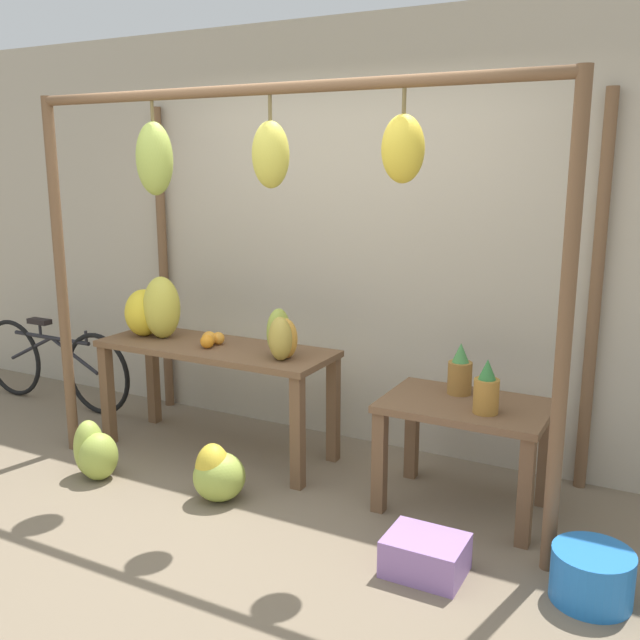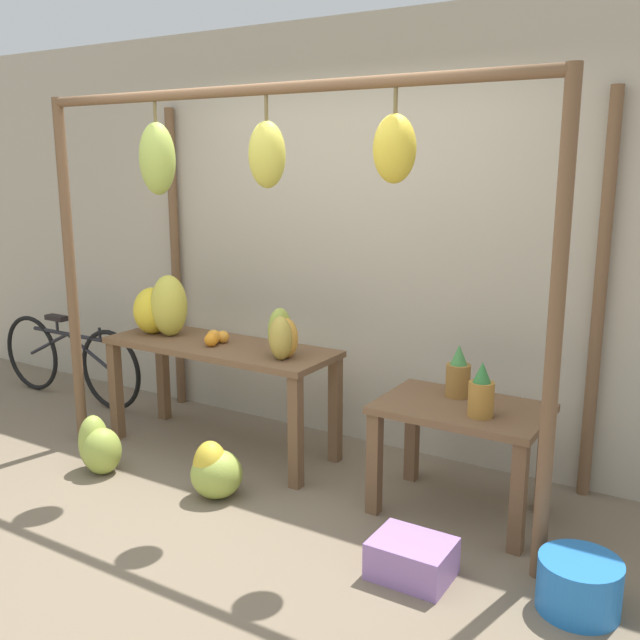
{
  "view_description": "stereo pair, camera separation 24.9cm",
  "coord_description": "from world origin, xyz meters",
  "px_view_note": "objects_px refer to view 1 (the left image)",
  "views": [
    {
      "loc": [
        2.04,
        -2.67,
        1.9
      ],
      "look_at": [
        0.11,
        0.96,
        0.98
      ],
      "focal_mm": 40.0,
      "sensor_mm": 36.0,
      "label": 1
    },
    {
      "loc": [
        2.26,
        -2.55,
        1.9
      ],
      "look_at": [
        0.11,
        0.96,
        0.98
      ],
      "focal_mm": 40.0,
      "sensor_mm": 36.0,
      "label": 2
    }
  ],
  "objects_px": {
    "pineapple_cluster": "(472,380)",
    "banana_pile_ground_left": "(94,452)",
    "papaya_pile": "(281,336)",
    "parked_bicycle": "(53,363)",
    "banana_pile_ground_right": "(217,475)",
    "fruit_crate_white": "(425,555)",
    "orange_pile": "(211,340)",
    "blue_bucket": "(592,576)",
    "banana_pile_on_table": "(153,310)"
  },
  "relations": [
    {
      "from": "orange_pile",
      "to": "pineapple_cluster",
      "type": "distance_m",
      "value": 1.72
    },
    {
      "from": "papaya_pile",
      "to": "pineapple_cluster",
      "type": "bearing_deg",
      "value": 2.95
    },
    {
      "from": "pineapple_cluster",
      "to": "banana_pile_ground_left",
      "type": "relative_size",
      "value": 1.05
    },
    {
      "from": "pineapple_cluster",
      "to": "banana_pile_ground_left",
      "type": "height_order",
      "value": "pineapple_cluster"
    },
    {
      "from": "papaya_pile",
      "to": "parked_bicycle",
      "type": "bearing_deg",
      "value": 174.17
    },
    {
      "from": "banana_pile_on_table",
      "to": "banana_pile_ground_left",
      "type": "relative_size",
      "value": 1.25
    },
    {
      "from": "pineapple_cluster",
      "to": "banana_pile_ground_left",
      "type": "distance_m",
      "value": 2.31
    },
    {
      "from": "fruit_crate_white",
      "to": "parked_bicycle",
      "type": "distance_m",
      "value": 3.56
    },
    {
      "from": "pineapple_cluster",
      "to": "banana_pile_ground_right",
      "type": "bearing_deg",
      "value": -155.74
    },
    {
      "from": "banana_pile_on_table",
      "to": "pineapple_cluster",
      "type": "distance_m",
      "value": 2.21
    },
    {
      "from": "parked_bicycle",
      "to": "papaya_pile",
      "type": "xyz_separation_m",
      "value": [
        2.25,
        -0.23,
        0.53
      ]
    },
    {
      "from": "orange_pile",
      "to": "fruit_crate_white",
      "type": "relative_size",
      "value": 0.54
    },
    {
      "from": "orange_pile",
      "to": "pineapple_cluster",
      "type": "bearing_deg",
      "value": 0.9
    },
    {
      "from": "pineapple_cluster",
      "to": "papaya_pile",
      "type": "distance_m",
      "value": 1.17
    },
    {
      "from": "banana_pile_ground_left",
      "to": "parked_bicycle",
      "type": "distance_m",
      "value": 1.56
    },
    {
      "from": "banana_pile_ground_right",
      "to": "fruit_crate_white",
      "type": "xyz_separation_m",
      "value": [
        1.31,
        -0.15,
        -0.06
      ]
    },
    {
      "from": "fruit_crate_white",
      "to": "papaya_pile",
      "type": "distance_m",
      "value": 1.56
    },
    {
      "from": "pineapple_cluster",
      "to": "banana_pile_on_table",
      "type": "bearing_deg",
      "value": -179.93
    },
    {
      "from": "fruit_crate_white",
      "to": "papaya_pile",
      "type": "height_order",
      "value": "papaya_pile"
    },
    {
      "from": "banana_pile_on_table",
      "to": "orange_pile",
      "type": "distance_m",
      "value": 0.51
    },
    {
      "from": "banana_pile_on_table",
      "to": "blue_bucket",
      "type": "height_order",
      "value": "banana_pile_on_table"
    },
    {
      "from": "banana_pile_ground_right",
      "to": "blue_bucket",
      "type": "distance_m",
      "value": 2.03
    },
    {
      "from": "orange_pile",
      "to": "banana_pile_ground_right",
      "type": "height_order",
      "value": "orange_pile"
    },
    {
      "from": "banana_pile_ground_right",
      "to": "fruit_crate_white",
      "type": "relative_size",
      "value": 1.08
    },
    {
      "from": "banana_pile_on_table",
      "to": "blue_bucket",
      "type": "relative_size",
      "value": 1.27
    },
    {
      "from": "banana_pile_ground_left",
      "to": "papaya_pile",
      "type": "height_order",
      "value": "papaya_pile"
    },
    {
      "from": "orange_pile",
      "to": "banana_pile_ground_right",
      "type": "relative_size",
      "value": 0.49
    },
    {
      "from": "banana_pile_on_table",
      "to": "orange_pile",
      "type": "relative_size",
      "value": 2.29
    },
    {
      "from": "fruit_crate_white",
      "to": "blue_bucket",
      "type": "bearing_deg",
      "value": 11.11
    },
    {
      "from": "orange_pile",
      "to": "parked_bicycle",
      "type": "distance_m",
      "value": 1.77
    },
    {
      "from": "banana_pile_ground_right",
      "to": "fruit_crate_white",
      "type": "bearing_deg",
      "value": -6.54
    },
    {
      "from": "papaya_pile",
      "to": "banana_pile_on_table",
      "type": "bearing_deg",
      "value": 176.86
    },
    {
      "from": "orange_pile",
      "to": "banana_pile_ground_left",
      "type": "xyz_separation_m",
      "value": [
        -0.41,
        -0.66,
        -0.61
      ]
    },
    {
      "from": "banana_pile_on_table",
      "to": "parked_bicycle",
      "type": "xyz_separation_m",
      "value": [
        -1.21,
        0.17,
        -0.58
      ]
    },
    {
      "from": "banana_pile_on_table",
      "to": "banana_pile_ground_right",
      "type": "xyz_separation_m",
      "value": [
        0.92,
        -0.58,
        -0.76
      ]
    },
    {
      "from": "blue_bucket",
      "to": "pineapple_cluster",
      "type": "bearing_deg",
      "value": 141.36
    },
    {
      "from": "orange_pile",
      "to": "parked_bicycle",
      "type": "bearing_deg",
      "value": 173.39
    },
    {
      "from": "pineapple_cluster",
      "to": "parked_bicycle",
      "type": "height_order",
      "value": "pineapple_cluster"
    },
    {
      "from": "banana_pile_on_table",
      "to": "banana_pile_ground_right",
      "type": "bearing_deg",
      "value": -32.16
    },
    {
      "from": "banana_pile_ground_right",
      "to": "banana_pile_ground_left",
      "type": "bearing_deg",
      "value": -172.72
    },
    {
      "from": "banana_pile_ground_right",
      "to": "fruit_crate_white",
      "type": "distance_m",
      "value": 1.32
    },
    {
      "from": "parked_bicycle",
      "to": "blue_bucket",
      "type": "bearing_deg",
      "value": -10.36
    },
    {
      "from": "fruit_crate_white",
      "to": "papaya_pile",
      "type": "xyz_separation_m",
      "value": [
        -1.18,
        0.67,
        0.78
      ]
    },
    {
      "from": "banana_pile_ground_left",
      "to": "blue_bucket",
      "type": "relative_size",
      "value": 1.01
    },
    {
      "from": "pineapple_cluster",
      "to": "banana_pile_ground_right",
      "type": "xyz_separation_m",
      "value": [
        -1.29,
        -0.58,
        -0.59
      ]
    },
    {
      "from": "orange_pile",
      "to": "banana_pile_ground_left",
      "type": "height_order",
      "value": "orange_pile"
    },
    {
      "from": "banana_pile_ground_right",
      "to": "papaya_pile",
      "type": "height_order",
      "value": "papaya_pile"
    },
    {
      "from": "pineapple_cluster",
      "to": "blue_bucket",
      "type": "height_order",
      "value": "pineapple_cluster"
    },
    {
      "from": "banana_pile_ground_left",
      "to": "parked_bicycle",
      "type": "xyz_separation_m",
      "value": [
        -1.29,
        0.86,
        0.17
      ]
    },
    {
      "from": "banana_pile_on_table",
      "to": "parked_bicycle",
      "type": "relative_size",
      "value": 0.28
    }
  ]
}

